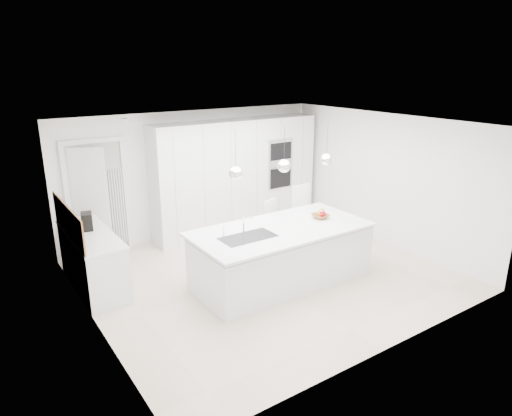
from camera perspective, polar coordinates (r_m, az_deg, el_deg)
floor at (r=7.65m, az=1.27°, el=-8.44°), size 5.50×5.50×0.00m
wall_back at (r=9.27m, az=-7.67°, el=4.30°), size 5.50×0.00×5.50m
wall_left at (r=6.11m, az=-20.24°, el=-3.75°), size 0.00×5.00×5.00m
ceiling at (r=6.93m, az=1.42°, el=10.47°), size 5.50×5.50×0.00m
tall_cabinets at (r=9.41m, az=-2.46°, el=4.02°), size 3.60×0.60×2.30m
oven_stack at (r=9.62m, az=3.09°, el=5.53°), size 0.62×0.04×1.05m
doorway_frame at (r=8.64m, az=-19.13°, el=0.94°), size 1.11×0.08×2.13m
hallway_door at (r=8.54m, az=-20.63°, el=0.45°), size 0.76×0.38×2.00m
radiator at (r=8.76m, az=-16.99°, el=0.17°), size 0.32×0.04×1.40m
left_base_cabinets at (r=7.56m, az=-19.70°, el=-6.30°), size 0.60×1.80×0.86m
left_worktop at (r=7.40m, az=-20.06°, el=-3.10°), size 0.62×1.82×0.04m
oak_backsplash at (r=7.25m, az=-22.47°, el=-1.51°), size 0.02×1.80×0.50m
island_base at (r=7.31m, az=3.31°, el=-6.07°), size 2.80×1.20×0.86m
island_worktop at (r=7.17m, az=3.13°, el=-2.64°), size 2.84×1.40×0.04m
island_sink at (r=6.81m, az=-1.00°, el=-4.30°), size 0.84×0.44×0.18m
island_tap at (r=6.91m, az=-1.57°, el=-1.93°), size 0.02×0.02×0.30m
pendant_left at (r=6.38m, az=-2.56°, el=4.36°), size 0.20×0.20×0.20m
pendant_mid at (r=6.85m, az=3.52°, el=5.27°), size 0.20×0.20×0.20m
pendant_right at (r=7.39m, az=8.79°, el=6.01°), size 0.20×0.20×0.20m
fruit_bowl at (r=7.66m, az=8.05°, el=-1.02°), size 0.29×0.29×0.07m
espresso_machine at (r=7.51m, az=-20.38°, el=-1.57°), size 0.22×0.28×0.27m
bar_stool_left at (r=8.17m, az=2.28°, el=-2.75°), size 0.50×0.57×1.04m
bar_stool_right at (r=8.49m, az=6.24°, el=-1.38°), size 0.41×0.56×1.22m
apple_a at (r=7.69m, az=8.14°, el=-0.72°), size 0.07×0.07×0.07m
apple_b at (r=7.70m, az=8.39°, el=-0.68°), size 0.08×0.08×0.08m
apple_c at (r=7.64m, az=8.22°, el=-0.86°), size 0.07×0.07×0.07m
banana_bunch at (r=7.64m, az=8.13°, el=-0.47°), size 0.23×0.16×0.20m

